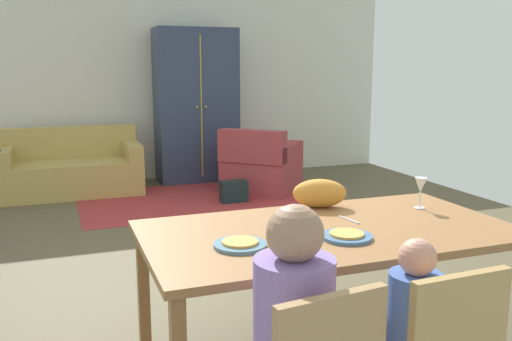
{
  "coord_description": "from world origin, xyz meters",
  "views": [
    {
      "loc": [
        -1.37,
        -3.75,
        1.59
      ],
      "look_at": [
        -0.02,
        -0.1,
        0.85
      ],
      "focal_mm": 38.53,
      "sensor_mm": 36.0,
      "label": 1
    }
  ],
  "objects_px": {
    "armchair": "(261,166)",
    "armoire": "(196,106)",
    "cat": "(320,193)",
    "handbag": "(234,191)",
    "couch": "(72,170)",
    "plate_near_child": "(347,237)",
    "dining_table": "(329,240)",
    "wine_glass": "(421,187)",
    "plate_near_man": "(240,245)"
  },
  "relations": [
    {
      "from": "cat",
      "to": "armoire",
      "type": "distance_m",
      "value": 4.64
    },
    {
      "from": "dining_table",
      "to": "couch",
      "type": "height_order",
      "value": "couch"
    },
    {
      "from": "armchair",
      "to": "armoire",
      "type": "bearing_deg",
      "value": 121.7
    },
    {
      "from": "cat",
      "to": "armoire",
      "type": "relative_size",
      "value": 0.15
    },
    {
      "from": "plate_near_man",
      "to": "couch",
      "type": "height_order",
      "value": "couch"
    },
    {
      "from": "handbag",
      "to": "plate_near_child",
      "type": "bearing_deg",
      "value": -99.63
    },
    {
      "from": "wine_glass",
      "to": "cat",
      "type": "relative_size",
      "value": 0.58
    },
    {
      "from": "plate_near_child",
      "to": "armoire",
      "type": "distance_m",
      "value": 5.24
    },
    {
      "from": "handbag",
      "to": "wine_glass",
      "type": "bearing_deg",
      "value": -89.15
    },
    {
      "from": "couch",
      "to": "armchair",
      "type": "height_order",
      "value": "same"
    },
    {
      "from": "plate_near_man",
      "to": "armoire",
      "type": "height_order",
      "value": "armoire"
    },
    {
      "from": "armoire",
      "to": "cat",
      "type": "bearing_deg",
      "value": -95.1
    },
    {
      "from": "dining_table",
      "to": "handbag",
      "type": "height_order",
      "value": "dining_table"
    },
    {
      "from": "plate_near_child",
      "to": "cat",
      "type": "relative_size",
      "value": 0.78
    },
    {
      "from": "armoire",
      "to": "couch",
      "type": "bearing_deg",
      "value": -171.18
    },
    {
      "from": "dining_table",
      "to": "armchair",
      "type": "distance_m",
      "value": 4.24
    },
    {
      "from": "dining_table",
      "to": "armoire",
      "type": "xyz_separation_m",
      "value": [
        0.56,
        5.03,
        0.35
      ]
    },
    {
      "from": "dining_table",
      "to": "plate_near_man",
      "type": "bearing_deg",
      "value": -167.22
    },
    {
      "from": "wine_glass",
      "to": "armchair",
      "type": "xyz_separation_m",
      "value": [
        0.46,
        3.88,
        -0.57
      ]
    },
    {
      "from": "plate_near_man",
      "to": "plate_near_child",
      "type": "distance_m",
      "value": 0.53
    },
    {
      "from": "dining_table",
      "to": "plate_near_child",
      "type": "height_order",
      "value": "plate_near_child"
    },
    {
      "from": "plate_near_child",
      "to": "handbag",
      "type": "xyz_separation_m",
      "value": [
        0.64,
        3.78,
        -0.64
      ]
    },
    {
      "from": "couch",
      "to": "armoire",
      "type": "relative_size",
      "value": 0.8
    },
    {
      "from": "dining_table",
      "to": "handbag",
      "type": "bearing_deg",
      "value": 79.9
    },
    {
      "from": "dining_table",
      "to": "handbag",
      "type": "xyz_separation_m",
      "value": [
        0.64,
        3.6,
        -0.57
      ]
    },
    {
      "from": "plate_near_child",
      "to": "handbag",
      "type": "relative_size",
      "value": 0.78
    },
    {
      "from": "plate_near_man",
      "to": "handbag",
      "type": "xyz_separation_m",
      "value": [
        1.17,
        3.72,
        -0.64
      ]
    },
    {
      "from": "armchair",
      "to": "armoire",
      "type": "xyz_separation_m",
      "value": [
        -0.59,
        0.96,
        0.73
      ]
    },
    {
      "from": "wine_glass",
      "to": "armchair",
      "type": "bearing_deg",
      "value": 83.2
    },
    {
      "from": "cat",
      "to": "handbag",
      "type": "height_order",
      "value": "cat"
    },
    {
      "from": "wine_glass",
      "to": "handbag",
      "type": "height_order",
      "value": "wine_glass"
    },
    {
      "from": "cat",
      "to": "handbag",
      "type": "xyz_separation_m",
      "value": [
        0.49,
        3.19,
        -0.71
      ]
    },
    {
      "from": "armoire",
      "to": "handbag",
      "type": "bearing_deg",
      "value": -86.77
    },
    {
      "from": "plate_near_man",
      "to": "wine_glass",
      "type": "bearing_deg",
      "value": 13.79
    },
    {
      "from": "couch",
      "to": "armchair",
      "type": "relative_size",
      "value": 1.4
    },
    {
      "from": "dining_table",
      "to": "plate_near_child",
      "type": "distance_m",
      "value": 0.19
    },
    {
      "from": "cat",
      "to": "couch",
      "type": "height_order",
      "value": "cat"
    },
    {
      "from": "couch",
      "to": "plate_near_child",
      "type": "bearing_deg",
      "value": -77.04
    },
    {
      "from": "plate_near_man",
      "to": "cat",
      "type": "distance_m",
      "value": 0.87
    },
    {
      "from": "plate_near_man",
      "to": "armchair",
      "type": "height_order",
      "value": "armchair"
    },
    {
      "from": "plate_near_man",
      "to": "armchair",
      "type": "relative_size",
      "value": 0.21
    },
    {
      "from": "plate_near_child",
      "to": "plate_near_man",
      "type": "bearing_deg",
      "value": 173.53
    },
    {
      "from": "couch",
      "to": "handbag",
      "type": "height_order",
      "value": "couch"
    },
    {
      "from": "cat",
      "to": "handbag",
      "type": "distance_m",
      "value": 3.31
    },
    {
      "from": "cat",
      "to": "couch",
      "type": "xyz_separation_m",
      "value": [
        -1.29,
        4.35,
        -0.54
      ]
    },
    {
      "from": "armchair",
      "to": "handbag",
      "type": "xyz_separation_m",
      "value": [
        -0.51,
        -0.46,
        -0.19
      ]
    },
    {
      "from": "wine_glass",
      "to": "armoire",
      "type": "xyz_separation_m",
      "value": [
        -0.13,
        4.85,
        0.16
      ]
    },
    {
      "from": "couch",
      "to": "armoire",
      "type": "bearing_deg",
      "value": 8.82
    },
    {
      "from": "wine_glass",
      "to": "cat",
      "type": "bearing_deg",
      "value": 156.74
    },
    {
      "from": "dining_table",
      "to": "armoire",
      "type": "height_order",
      "value": "armoire"
    }
  ]
}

